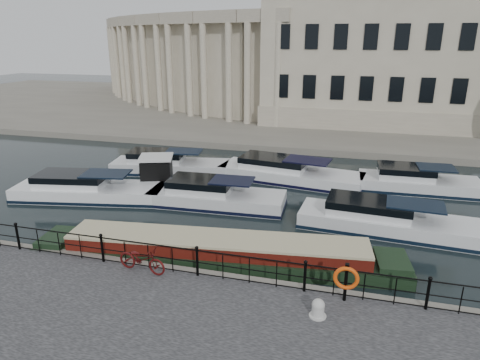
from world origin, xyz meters
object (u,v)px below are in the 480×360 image
Objects in this scene: mooring_bollard at (318,308)px; bicycle at (142,259)px; life_ring_post at (346,279)px; harbour_hut at (157,174)px; narrowboat at (216,255)px.

bicycle is at bearing 171.17° from mooring_bollard.
mooring_bollard is at bearing -126.57° from life_ring_post.
bicycle is 10.96m from harbour_hut.
bicycle is 1.45× the size of life_ring_post.
harbour_hut is (-6.44, 7.85, 0.59)m from narrowboat.
mooring_bollard is 0.19× the size of harbour_hut.
narrowboat is at bearing 143.76° from mooring_bollard.
mooring_bollard is at bearing -42.95° from narrowboat.
narrowboat is at bearing 157.10° from life_ring_post.
life_ring_post reaches higher than bicycle.
life_ring_post is 0.09× the size of narrowboat.
life_ring_post is at bearing 53.43° from mooring_bollard.
bicycle is 3.24× the size of mooring_bollard.
life_ring_post is 0.42× the size of harbour_hut.
bicycle is 0.61× the size of harbour_hut.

